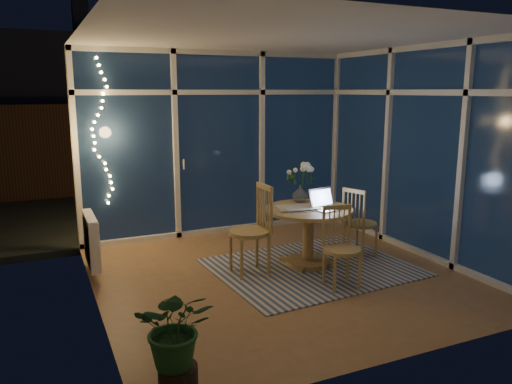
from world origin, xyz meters
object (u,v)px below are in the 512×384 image
(laptop, at_px, (329,199))
(chair_left, at_px, (249,230))
(flower_vase, at_px, (300,193))
(dining_table, at_px, (308,237))
(chair_front, at_px, (342,248))
(potted_plant, at_px, (177,337))
(chair_right, at_px, (361,222))

(laptop, bearing_deg, chair_left, 156.86)
(flower_vase, bearing_deg, dining_table, -102.50)
(chair_front, bearing_deg, chair_left, 142.01)
(potted_plant, bearing_deg, chair_right, 32.53)
(flower_vase, bearing_deg, chair_left, -158.67)
(chair_right, distance_m, chair_front, 1.07)
(flower_vase, distance_m, potted_plant, 3.08)
(chair_right, relative_size, potted_plant, 1.19)
(flower_vase, bearing_deg, chair_front, -95.28)
(laptop, distance_m, potted_plant, 2.84)
(dining_table, xyz_separation_m, potted_plant, (-2.09, -1.81, 0.03))
(chair_left, height_order, laptop, chair_left)
(chair_front, height_order, potted_plant, chair_front)
(flower_vase, relative_size, potted_plant, 0.28)
(dining_table, xyz_separation_m, laptop, (0.18, -0.15, 0.48))
(chair_left, distance_m, potted_plant, 2.27)
(chair_front, height_order, laptop, laptop)
(chair_right, bearing_deg, dining_table, 70.48)
(laptop, bearing_deg, chair_right, 2.56)
(chair_left, xyz_separation_m, chair_front, (0.72, -0.77, -0.08))
(dining_table, relative_size, chair_front, 1.17)
(potted_plant, bearing_deg, dining_table, 40.88)
(chair_left, distance_m, laptop, 0.99)
(potted_plant, bearing_deg, laptop, 36.16)
(chair_left, xyz_separation_m, laptop, (0.92, -0.17, 0.31))
(chair_left, relative_size, flower_vase, 4.95)
(chair_right, height_order, chair_front, chair_right)
(flower_vase, height_order, potted_plant, flower_vase)
(laptop, relative_size, potted_plant, 0.46)
(chair_left, relative_size, chair_right, 1.15)
(chair_front, bearing_deg, flower_vase, 93.50)
(chair_front, distance_m, potted_plant, 2.32)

